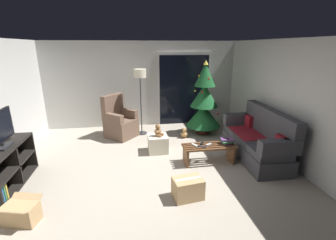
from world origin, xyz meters
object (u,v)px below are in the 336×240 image
at_px(coffee_table, 209,151).
at_px(media_shelf, 4,170).
at_px(couch, 258,140).
at_px(christmas_tree, 204,102).
at_px(book_stack, 227,141).
at_px(floor_lamp, 140,80).
at_px(cardboard_box_taped_mid_floor, 188,188).
at_px(remote_white, 195,145).
at_px(cardboard_box_open_near_shelf, 21,213).
at_px(remote_black, 202,143).
at_px(teddy_bear_honey_by_tree, 184,133).
at_px(remote_silver, 209,144).
at_px(ottoman, 158,144).
at_px(armchair, 120,122).
at_px(teddy_bear_chestnut, 158,131).
at_px(remote_graphite, 202,147).
at_px(cell_phone, 226,138).

relative_size(coffee_table, media_shelf, 0.79).
distance_m(couch, christmas_tree, 1.86).
xyz_separation_m(couch, book_stack, (-0.73, -0.05, 0.05)).
bearing_deg(floor_lamp, cardboard_box_taped_mid_floor, -79.34).
height_order(couch, remote_white, couch).
bearing_deg(cardboard_box_open_near_shelf, book_stack, 20.39).
bearing_deg(remote_black, teddy_bear_honey_by_tree, 121.58).
bearing_deg(remote_silver, ottoman, -156.56).
distance_m(remote_silver, armchair, 2.61).
relative_size(remote_silver, remote_black, 1.00).
bearing_deg(remote_black, floor_lamp, 151.07).
relative_size(media_shelf, teddy_bear_chestnut, 4.91).
distance_m(remote_silver, christmas_tree, 1.81).
bearing_deg(christmas_tree, remote_white, -112.77).
bearing_deg(remote_silver, armchair, -165.76).
xyz_separation_m(couch, ottoman, (-2.11, 0.63, -0.20)).
xyz_separation_m(media_shelf, teddy_bear_honey_by_tree, (3.54, 1.79, -0.23)).
bearing_deg(teddy_bear_chestnut, teddy_bear_honey_by_tree, 43.64).
bearing_deg(teddy_bear_honey_by_tree, cardboard_box_taped_mid_floor, -101.68).
relative_size(couch, media_shelf, 1.40).
relative_size(remote_graphite, cardboard_box_taped_mid_floor, 0.31).
distance_m(book_stack, teddy_bear_honey_by_tree, 1.58).
xyz_separation_m(ottoman, cardboard_box_taped_mid_floor, (0.27, -1.81, -0.02)).
height_order(armchair, floor_lamp, floor_lamp).
relative_size(remote_silver, ottoman, 0.35).
xyz_separation_m(coffee_table, cardboard_box_taped_mid_floor, (-0.72, -1.10, -0.09)).
bearing_deg(teddy_bear_chestnut, media_shelf, -159.24).
bearing_deg(floor_lamp, ottoman, -76.22).
xyz_separation_m(remote_silver, remote_black, (-0.12, 0.07, 0.00)).
bearing_deg(floor_lamp, media_shelf, -136.68).
bearing_deg(remote_graphite, floor_lamp, -127.78).
distance_m(book_stack, cardboard_box_taped_mid_floor, 1.60).
bearing_deg(remote_graphite, ottoman, -110.17).
height_order(floor_lamp, media_shelf, floor_lamp).
bearing_deg(couch, armchair, 149.64).
height_order(coffee_table, media_shelf, media_shelf).
xyz_separation_m(remote_silver, remote_graphite, (-0.17, -0.09, 0.00)).
distance_m(remote_white, cell_phone, 0.67).
bearing_deg(teddy_bear_honey_by_tree, teddy_bear_chestnut, -136.36).
height_order(couch, christmas_tree, christmas_tree).
relative_size(floor_lamp, cardboard_box_open_near_shelf, 3.38).
distance_m(remote_white, cardboard_box_open_near_shelf, 3.13).
xyz_separation_m(remote_black, christmas_tree, (0.53, 1.62, 0.49)).
xyz_separation_m(cell_phone, teddy_bear_chestnut, (-1.34, 0.66, 0.00)).
xyz_separation_m(cell_phone, teddy_bear_honey_by_tree, (-0.55, 1.41, -0.39)).
distance_m(christmas_tree, teddy_bear_chestnut, 1.76).
relative_size(remote_white, floor_lamp, 0.09).
bearing_deg(media_shelf, cell_phone, 5.35).
bearing_deg(teddy_bear_honey_by_tree, floor_lamp, 155.55).
relative_size(remote_silver, cardboard_box_open_near_shelf, 0.30).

